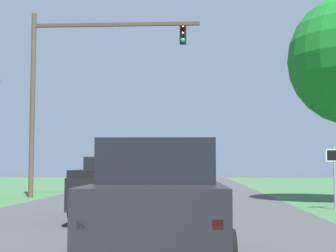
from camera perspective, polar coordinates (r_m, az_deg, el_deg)
The scene contains 5 objects.
ground_plane at distance 14.37m, azimuth -3.61°, elevation -10.73°, with size 120.00×120.00×0.00m, color #424244.
red_suv_near at distance 8.51m, azimuth -1.05°, elevation -8.17°, with size 2.31×4.72×1.99m.
pickup_truck_lead at distance 15.30m, azimuth -5.40°, elevation -6.76°, with size 2.28×5.63×1.81m.
traffic_light at distance 24.87m, azimuth -10.67°, elevation 5.68°, with size 8.24×0.40×8.97m.
keep_moving_sign at distance 18.75m, azimuth 18.36°, elevation -4.57°, with size 0.60×0.09×2.26m.
Camera 1 is at (1.61, -3.54, 1.61)m, focal length 53.74 mm.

